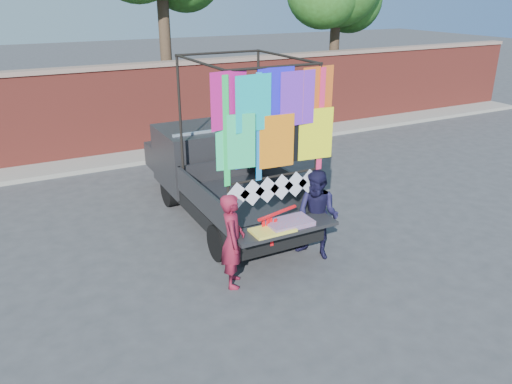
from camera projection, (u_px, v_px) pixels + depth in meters
name	position (u px, v px, depth m)	size (l,w,h in m)	color
ground	(260.00, 245.00, 9.57)	(90.00, 90.00, 0.00)	#38383A
brick_wall	(149.00, 107.00, 14.83)	(30.00, 0.45, 2.61)	#96362B
curb	(160.00, 154.00, 14.73)	(30.00, 1.20, 0.12)	gray
pickup_truck	(213.00, 172.00, 10.85)	(2.18, 5.49, 3.45)	black
woman	(233.00, 241.00, 8.00)	(0.58, 0.38, 1.60)	maroon
man	(317.00, 215.00, 8.85)	(0.80, 0.62, 1.64)	#161433
streamer_bundle	(273.00, 224.00, 8.34)	(0.85, 0.27, 0.60)	#F60D12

